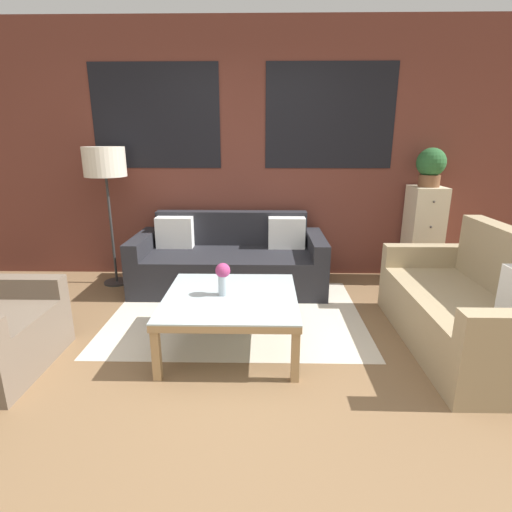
{
  "coord_description": "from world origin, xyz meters",
  "views": [
    {
      "loc": [
        0.24,
        -2.2,
        1.57
      ],
      "look_at": [
        0.17,
        1.26,
        0.55
      ],
      "focal_mm": 28.0,
      "sensor_mm": 36.0,
      "label": 1
    }
  ],
  "objects_px": {
    "settee_vintage": "(470,310)",
    "flower_vase": "(223,276)",
    "couch_dark": "(230,262)",
    "potted_plant": "(431,166)",
    "floor_lamp": "(105,166)",
    "coffee_table": "(231,302)",
    "drawer_cabinet": "(422,235)"
  },
  "relations": [
    {
      "from": "settee_vintage",
      "to": "flower_vase",
      "type": "xyz_separation_m",
      "value": [
        -1.89,
        -0.02,
        0.27
      ]
    },
    {
      "from": "couch_dark",
      "to": "potted_plant",
      "type": "xyz_separation_m",
      "value": [
        2.14,
        0.22,
        1.01
      ]
    },
    {
      "from": "settee_vintage",
      "to": "floor_lamp",
      "type": "height_order",
      "value": "floor_lamp"
    },
    {
      "from": "settee_vintage",
      "to": "floor_lamp",
      "type": "distance_m",
      "value": 3.66
    },
    {
      "from": "coffee_table",
      "to": "flower_vase",
      "type": "xyz_separation_m",
      "value": [
        -0.06,
        0.01,
        0.21
      ]
    },
    {
      "from": "settee_vintage",
      "to": "drawer_cabinet",
      "type": "distance_m",
      "value": 1.56
    },
    {
      "from": "potted_plant",
      "to": "coffee_table",
      "type": "bearing_deg",
      "value": -142.39
    },
    {
      "from": "drawer_cabinet",
      "to": "settee_vintage",
      "type": "bearing_deg",
      "value": -97.11
    },
    {
      "from": "drawer_cabinet",
      "to": "potted_plant",
      "type": "height_order",
      "value": "potted_plant"
    },
    {
      "from": "couch_dark",
      "to": "potted_plant",
      "type": "relative_size",
      "value": 4.94
    },
    {
      "from": "settee_vintage",
      "to": "potted_plant",
      "type": "xyz_separation_m",
      "value": [
        0.19,
        1.53,
        0.98
      ]
    },
    {
      "from": "potted_plant",
      "to": "flower_vase",
      "type": "height_order",
      "value": "potted_plant"
    },
    {
      "from": "couch_dark",
      "to": "settee_vintage",
      "type": "relative_size",
      "value": 1.23
    },
    {
      "from": "couch_dark",
      "to": "coffee_table",
      "type": "height_order",
      "value": "couch_dark"
    },
    {
      "from": "drawer_cabinet",
      "to": "potted_plant",
      "type": "xyz_separation_m",
      "value": [
        0.0,
        0.0,
        0.76
      ]
    },
    {
      "from": "couch_dark",
      "to": "flower_vase",
      "type": "height_order",
      "value": "couch_dark"
    },
    {
      "from": "floor_lamp",
      "to": "flower_vase",
      "type": "bearing_deg",
      "value": -45.75
    },
    {
      "from": "floor_lamp",
      "to": "drawer_cabinet",
      "type": "height_order",
      "value": "floor_lamp"
    },
    {
      "from": "couch_dark",
      "to": "potted_plant",
      "type": "bearing_deg",
      "value": 5.94
    },
    {
      "from": "couch_dark",
      "to": "potted_plant",
      "type": "height_order",
      "value": "potted_plant"
    },
    {
      "from": "potted_plant",
      "to": "couch_dark",
      "type": "bearing_deg",
      "value": -174.06
    },
    {
      "from": "settee_vintage",
      "to": "drawer_cabinet",
      "type": "relative_size",
      "value": 1.53
    },
    {
      "from": "couch_dark",
      "to": "floor_lamp",
      "type": "xyz_separation_m",
      "value": [
        -1.29,
        0.07,
        1.01
      ]
    },
    {
      "from": "potted_plant",
      "to": "settee_vintage",
      "type": "bearing_deg",
      "value": -97.11
    },
    {
      "from": "couch_dark",
      "to": "floor_lamp",
      "type": "height_order",
      "value": "floor_lamp"
    },
    {
      "from": "floor_lamp",
      "to": "drawer_cabinet",
      "type": "relative_size",
      "value": 1.39
    },
    {
      "from": "coffee_table",
      "to": "floor_lamp",
      "type": "bearing_deg",
      "value": 135.14
    },
    {
      "from": "potted_plant",
      "to": "flower_vase",
      "type": "distance_m",
      "value": 2.69
    },
    {
      "from": "settee_vintage",
      "to": "potted_plant",
      "type": "height_order",
      "value": "potted_plant"
    },
    {
      "from": "floor_lamp",
      "to": "potted_plant",
      "type": "distance_m",
      "value": 3.44
    },
    {
      "from": "flower_vase",
      "to": "coffee_table",
      "type": "bearing_deg",
      "value": -13.12
    },
    {
      "from": "couch_dark",
      "to": "flower_vase",
      "type": "relative_size",
      "value": 8.0
    }
  ]
}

